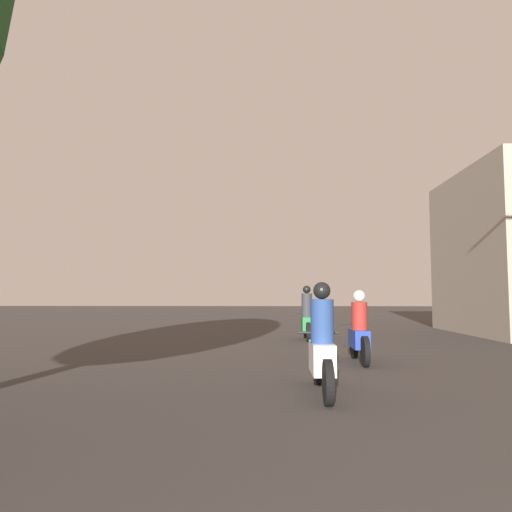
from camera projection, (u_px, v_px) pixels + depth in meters
name	position (u px, v px, depth m)	size (l,w,h in m)	color
motorcycle_white	(322.00, 349.00, 6.91)	(0.60, 2.05, 1.55)	black
motorcycle_blue	(359.00, 333.00, 10.10)	(0.60, 1.91, 1.46)	black
motorcycle_green	(307.00, 318.00, 15.20)	(0.60, 1.82, 1.65)	black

